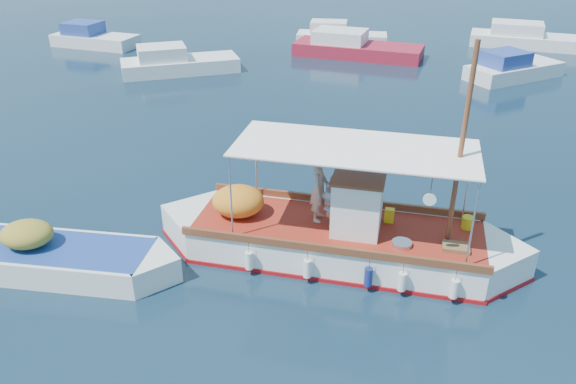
{
  "coord_description": "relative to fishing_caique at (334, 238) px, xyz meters",
  "views": [
    {
      "loc": [
        -0.91,
        -13.83,
        9.05
      ],
      "look_at": [
        -1.34,
        0.0,
        1.81
      ],
      "focal_mm": 35.0,
      "sensor_mm": 36.0,
      "label": 1
    }
  ],
  "objects": [
    {
      "name": "ground",
      "position": [
        0.02,
        0.39,
        -0.57
      ],
      "size": [
        160.0,
        160.0,
        0.0
      ],
      "primitive_type": "plane",
      "color": "black",
      "rests_on": "ground"
    },
    {
      "name": "dinghy",
      "position": [
        -7.5,
        -0.99,
        -0.23
      ],
      "size": [
        6.76,
        2.49,
        1.66
      ],
      "rotation": [
        0.0,
        0.0,
        -0.12
      ],
      "color": "white",
      "rests_on": "ground"
    },
    {
      "name": "fishing_caique",
      "position": [
        0.0,
        0.0,
        0.0
      ],
      "size": [
        10.41,
        4.4,
        6.48
      ],
      "rotation": [
        0.0,
        0.0,
        -0.2
      ],
      "color": "white",
      "rests_on": "ground"
    },
    {
      "name": "bg_boat_ne",
      "position": [
        10.79,
        18.21,
        -0.08
      ],
      "size": [
        6.03,
        4.69,
        1.8
      ],
      "rotation": [
        0.0,
        0.0,
        0.51
      ],
      "color": "silver",
      "rests_on": "ground"
    },
    {
      "name": "bg_boat_n",
      "position": [
        2.24,
        23.04,
        -0.08
      ],
      "size": [
        8.59,
        5.14,
        1.8
      ],
      "rotation": [
        0.0,
        0.0,
        -0.31
      ],
      "color": "maroon",
      "rests_on": "ground"
    },
    {
      "name": "bg_boat_e",
      "position": [
        14.51,
        25.94,
        -0.08
      ],
      "size": [
        8.77,
        4.99,
        1.8
      ],
      "rotation": [
        0.0,
        0.0,
        -0.3
      ],
      "color": "silver",
      "rests_on": "ground"
    },
    {
      "name": "bg_boat_far_n",
      "position": [
        1.41,
        26.19,
        -0.08
      ],
      "size": [
        6.33,
        2.63,
        1.8
      ],
      "rotation": [
        0.0,
        0.0,
        -0.1
      ],
      "color": "silver",
      "rests_on": "ground"
    },
    {
      "name": "bg_boat_nw",
      "position": [
        -8.42,
        18.83,
        -0.08
      ],
      "size": [
        7.1,
        4.43,
        1.8
      ],
      "rotation": [
        0.0,
        0.0,
        0.33
      ],
      "color": "silver",
      "rests_on": "ground"
    },
    {
      "name": "bg_boat_far_w",
      "position": [
        -15.57,
        25.24,
        -0.08
      ],
      "size": [
        6.26,
        3.96,
        1.8
      ],
      "rotation": [
        0.0,
        0.0,
        -0.31
      ],
      "color": "silver",
      "rests_on": "ground"
    }
  ]
}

